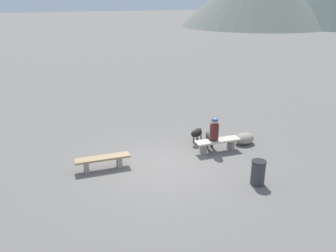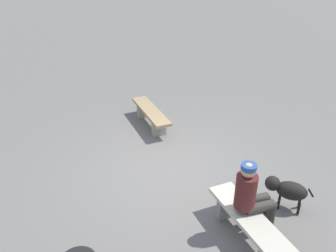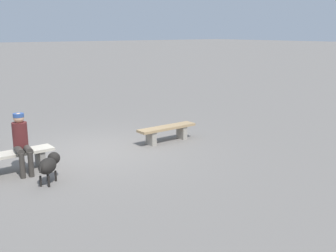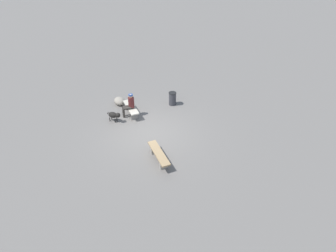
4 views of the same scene
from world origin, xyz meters
The scene contains 7 objects.
ground centered at (0.00, 0.00, -0.03)m, with size 210.00×210.00×0.06m, color slate.
bench_left centered at (-2.01, 0.29, 0.30)m, with size 1.75×0.39×0.43m.
bench_right centered at (2.06, 0.33, 0.33)m, with size 1.64×0.44×0.46m.
seated_person centered at (1.92, 0.43, 0.74)m, with size 0.37×0.67×1.28m.
dog centered at (1.70, 1.33, 0.38)m, with size 0.64×0.63×0.56m.
trash_bin centered at (2.17, -2.14, 0.38)m, with size 0.43×0.43×0.76m.
boulder centered at (3.35, 0.65, 0.21)m, with size 0.78×0.57×0.41m, color gray.
Camera 4 is at (-10.41, 3.34, 7.90)m, focal length 29.41 mm.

